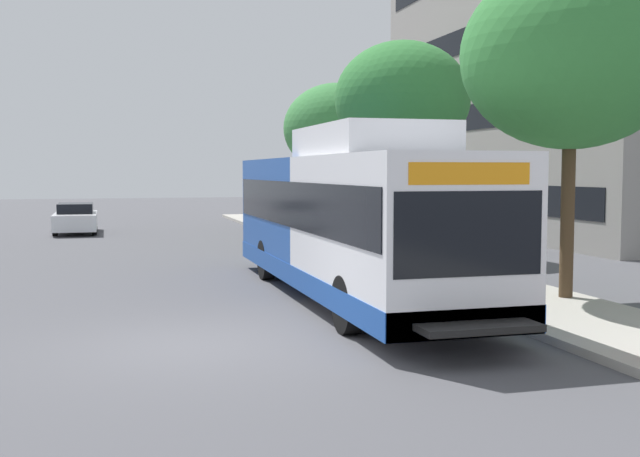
{
  "coord_description": "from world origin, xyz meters",
  "views": [
    {
      "loc": [
        -1.25,
        -12.0,
        2.75
      ],
      "look_at": [
        2.89,
        2.78,
        1.6
      ],
      "focal_mm": 42.94,
      "sensor_mm": 36.0,
      "label": 1
    }
  ],
  "objects_px": {
    "street_tree_mid_block": "(402,99)",
    "street_tree_far_block": "(336,129)",
    "street_tree_near_stop": "(571,56)",
    "parked_car_far_lane": "(76,218)",
    "transit_bus": "(348,220)"
  },
  "relations": [
    {
      "from": "street_tree_mid_block",
      "to": "street_tree_far_block",
      "type": "distance_m",
      "value": 7.33
    },
    {
      "from": "street_tree_near_stop",
      "to": "parked_car_far_lane",
      "type": "height_order",
      "value": "street_tree_near_stop"
    },
    {
      "from": "street_tree_near_stop",
      "to": "parked_car_far_lane",
      "type": "bearing_deg",
      "value": 115.76
    },
    {
      "from": "street_tree_mid_block",
      "to": "parked_car_far_lane",
      "type": "height_order",
      "value": "street_tree_mid_block"
    },
    {
      "from": "street_tree_near_stop",
      "to": "street_tree_far_block",
      "type": "distance_m",
      "value": 16.52
    },
    {
      "from": "transit_bus",
      "to": "parked_car_far_lane",
      "type": "bearing_deg",
      "value": 107.76
    },
    {
      "from": "transit_bus",
      "to": "street_tree_near_stop",
      "type": "xyz_separation_m",
      "value": [
        4.14,
        -1.92,
        3.39
      ]
    },
    {
      "from": "transit_bus",
      "to": "street_tree_near_stop",
      "type": "bearing_deg",
      "value": -24.87
    },
    {
      "from": "transit_bus",
      "to": "street_tree_mid_block",
      "type": "xyz_separation_m",
      "value": [
        4.13,
        7.28,
        3.33
      ]
    },
    {
      "from": "street_tree_far_block",
      "to": "parked_car_far_lane",
      "type": "distance_m",
      "value": 12.33
    },
    {
      "from": "street_tree_near_stop",
      "to": "street_tree_far_block",
      "type": "relative_size",
      "value": 1.1
    },
    {
      "from": "street_tree_far_block",
      "to": "parked_car_far_lane",
      "type": "height_order",
      "value": "street_tree_far_block"
    },
    {
      "from": "street_tree_far_block",
      "to": "street_tree_near_stop",
      "type": "bearing_deg",
      "value": -90.06
    },
    {
      "from": "transit_bus",
      "to": "parked_car_far_lane",
      "type": "relative_size",
      "value": 2.72
    },
    {
      "from": "street_tree_near_stop",
      "to": "parked_car_far_lane",
      "type": "xyz_separation_m",
      "value": [
        -10.48,
        21.72,
        -4.43
      ]
    }
  ]
}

